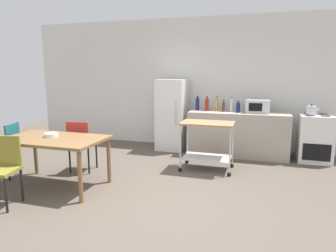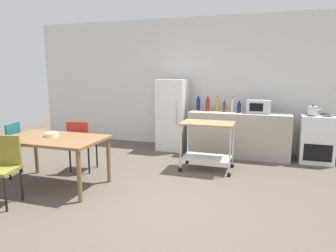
% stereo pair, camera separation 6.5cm
% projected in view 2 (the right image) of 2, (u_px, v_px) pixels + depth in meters
% --- Properties ---
extents(ground_plane, '(12.00, 12.00, 0.00)m').
position_uv_depth(ground_plane, '(153.00, 199.00, 4.08)').
color(ground_plane, brown).
extents(back_wall, '(8.40, 0.12, 2.90)m').
position_uv_depth(back_wall, '(202.00, 83.00, 6.82)').
color(back_wall, silver).
rests_on(back_wall, ground_plane).
extents(kitchen_counter, '(2.00, 0.64, 0.90)m').
position_uv_depth(kitchen_counter, '(239.00, 134.00, 6.16)').
color(kitchen_counter, '#A89E8E').
rests_on(kitchen_counter, ground_plane).
extents(dining_table, '(1.50, 0.90, 0.75)m').
position_uv_depth(dining_table, '(54.00, 143.00, 4.46)').
color(dining_table, brown).
rests_on(dining_table, ground_plane).
extents(chair_red, '(0.45, 0.45, 0.89)m').
position_uv_depth(chair_red, '(81.00, 142.00, 5.16)').
color(chair_red, '#B72D23').
rests_on(chair_red, ground_plane).
extents(chair_teal, '(0.48, 0.48, 0.89)m').
position_uv_depth(chair_teal, '(8.00, 146.00, 4.92)').
color(chair_teal, '#1E666B').
rests_on(chair_teal, ground_plane).
extents(chair_olive, '(0.47, 0.47, 0.89)m').
position_uv_depth(chair_olive, '(2.00, 165.00, 3.88)').
color(chair_olive, olive).
rests_on(chair_olive, ground_plane).
extents(stove_oven, '(0.60, 0.61, 0.92)m').
position_uv_depth(stove_oven, '(316.00, 139.00, 5.74)').
color(stove_oven, white).
rests_on(stove_oven, ground_plane).
extents(refrigerator, '(0.60, 0.63, 1.55)m').
position_uv_depth(refrigerator, '(173.00, 115.00, 6.64)').
color(refrigerator, white).
rests_on(refrigerator, ground_plane).
extents(kitchen_cart, '(0.91, 0.57, 0.85)m').
position_uv_depth(kitchen_cart, '(207.00, 138.00, 5.23)').
color(kitchen_cart, '#A37A51').
rests_on(kitchen_cart, ground_plane).
extents(bottle_soy_sauce, '(0.08, 0.08, 0.30)m').
position_uv_depth(bottle_soy_sauce, '(198.00, 104.00, 6.40)').
color(bottle_soy_sauce, navy).
rests_on(bottle_soy_sauce, kitchen_counter).
extents(bottle_sesame_oil, '(0.08, 0.08, 0.30)m').
position_uv_depth(bottle_sesame_oil, '(208.00, 105.00, 6.29)').
color(bottle_sesame_oil, maroon).
rests_on(bottle_sesame_oil, kitchen_counter).
extents(bottle_olive_oil, '(0.06, 0.06, 0.31)m').
position_uv_depth(bottle_olive_oil, '(217.00, 105.00, 6.28)').
color(bottle_olive_oil, gold).
rests_on(bottle_olive_oil, kitchen_counter).
extents(bottle_hot_sauce, '(0.06, 0.06, 0.24)m').
position_uv_depth(bottle_hot_sauce, '(224.00, 107.00, 6.16)').
color(bottle_hot_sauce, '#4C2D19').
rests_on(bottle_hot_sauce, kitchen_counter).
extents(bottle_sparkling_water, '(0.06, 0.06, 0.30)m').
position_uv_depth(bottle_sparkling_water, '(232.00, 106.00, 6.17)').
color(bottle_sparkling_water, silver).
rests_on(bottle_sparkling_water, kitchen_counter).
extents(bottle_soda, '(0.08, 0.08, 0.24)m').
position_uv_depth(bottle_soda, '(239.00, 108.00, 6.01)').
color(bottle_soda, navy).
rests_on(bottle_soda, kitchen_counter).
extents(microwave, '(0.46, 0.35, 0.26)m').
position_uv_depth(microwave, '(259.00, 106.00, 5.99)').
color(microwave, silver).
rests_on(microwave, kitchen_counter).
extents(fruit_bowl, '(0.20, 0.20, 0.06)m').
position_uv_depth(fruit_bowl, '(51.00, 134.00, 4.53)').
color(fruit_bowl, white).
rests_on(fruit_bowl, dining_table).
extents(kettle, '(0.24, 0.17, 0.19)m').
position_uv_depth(kettle, '(313.00, 110.00, 5.58)').
color(kettle, silver).
rests_on(kettle, stove_oven).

